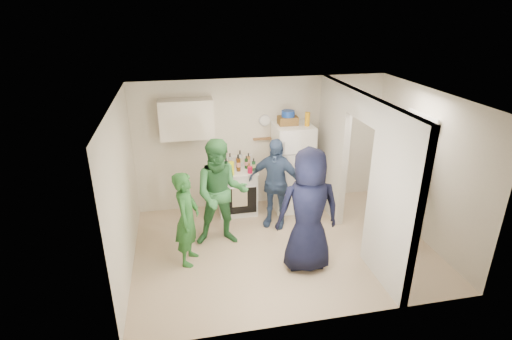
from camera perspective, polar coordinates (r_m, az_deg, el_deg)
The scene contains 37 objects.
floor at distance 6.76m, azimuth 3.87°, elevation -10.88°, with size 4.80×4.80×0.00m, color tan.
wall_back at distance 7.69m, azimuth 0.83°, elevation 3.88°, with size 4.80×4.80×0.00m, color silver.
wall_front at distance 4.73m, azimuth 9.69°, elevation -9.32°, with size 4.80×4.80×0.00m, color silver.
wall_left at distance 6.01m, azimuth -18.48°, elevation -2.92°, with size 3.40×3.40×0.00m, color silver.
wall_right at distance 7.15m, azimuth 23.07°, elevation 0.49°, with size 3.40×3.40×0.00m, color silver.
ceiling at distance 5.76m, azimuth 4.53°, elevation 10.30°, with size 4.80×4.80×0.00m, color white.
partition_pier_back at distance 7.49m, azimuth 10.83°, elevation 2.95°, with size 0.12×1.20×2.50m, color silver.
partition_pier_front at distance 5.69m, azimuth 18.96°, elevation -4.51°, with size 0.12×1.20×2.50m, color silver.
partition_header at distance 6.24m, azimuth 15.26°, elevation 8.65°, with size 0.12×1.00×0.40m, color silver.
stove at distance 7.61m, azimuth -2.75°, elevation -3.00°, with size 0.73×0.61×0.87m, color white.
upper_cabinet at distance 7.19m, azimuth -9.90°, elevation 7.19°, with size 0.95×0.34×0.70m, color silver.
fridge at distance 7.63m, azimuth 5.18°, elevation 0.35°, with size 0.69×0.67×1.68m, color white.
wicker_basket at distance 7.35m, azimuth 4.57°, elevation 7.06°, with size 0.35×0.25×0.15m, color brown.
blue_bowl at distance 7.32m, azimuth 4.60°, elevation 8.03°, with size 0.24×0.24×0.11m, color #163B99.
yellow_cup_stack_top at distance 7.29m, azimuth 7.34°, elevation 7.22°, with size 0.09×0.09×0.25m, color #EBA213.
wall_clock at distance 7.55m, azimuth 1.25°, elevation 7.09°, with size 0.22×0.22×0.03m, color white.
spice_shelf at distance 7.61m, azimuth 0.91°, elevation 4.47°, with size 0.35×0.08×0.03m, color olive.
nook_window at distance 7.16m, azimuth 22.56°, elevation 4.04°, with size 0.03×0.70×0.80m, color black.
nook_window_frame at distance 7.15m, azimuth 22.46°, elevation 4.03°, with size 0.04×0.76×0.86m, color white.
nook_valance at distance 7.05m, azimuth 22.71°, elevation 6.72°, with size 0.04×0.82×0.18m, color white.
yellow_cup_stack_stove at distance 7.16m, azimuth -3.51°, elevation 0.22°, with size 0.09×0.09×0.25m, color #EFFF15.
red_cup at distance 7.26m, azimuth -0.86°, elevation 0.01°, with size 0.09×0.09×0.12m, color red.
person_green_left at distance 6.11m, azimuth -9.83°, elevation -6.87°, with size 0.55×0.36×1.50m, color #2B6C2F.
person_green_center at distance 6.44m, azimuth -5.01°, elevation -3.38°, with size 0.88×0.69×1.81m, color #337542.
person_denim at distance 7.01m, azimuth 2.70°, elevation -1.88°, with size 0.96×0.40×1.64m, color #374A79.
person_navy at distance 5.86m, azimuth 7.48°, elevation -5.79°, with size 0.93×0.61×1.91m, color black.
person_nook at distance 7.06m, azimuth 19.44°, elevation -2.20°, with size 1.18×0.68×1.82m, color black.
bottle_a at distance 7.44m, azimuth -5.02°, elevation 1.20°, with size 0.06×0.06×0.29m, color brown.
bottle_b at distance 7.30m, azimuth -4.29°, elevation 0.74°, with size 0.07×0.07×0.28m, color #1B522C.
bottle_c at distance 7.48m, azimuth -3.73°, elevation 1.37°, with size 0.07×0.07×0.29m, color silver.
bottle_d at distance 7.31m, azimuth -2.52°, elevation 1.03°, with size 0.07×0.07×0.33m, color #55300E.
bottle_e at distance 7.56m, azimuth -2.29°, elevation 1.71°, with size 0.08×0.08×0.31m, color #B0BDC3.
bottle_f at distance 7.44m, azimuth -1.40°, elevation 1.15°, with size 0.06×0.06×0.25m, color #143816.
bottle_g at distance 7.54m, azimuth -1.09°, elevation 1.49°, with size 0.07×0.07×0.26m, color #A87337.
bottle_h at distance 7.21m, azimuth -4.98°, elevation 0.60°, with size 0.08×0.08×0.31m, color #B1B9BE.
bottle_i at distance 7.47m, azimuth -2.61°, elevation 1.24°, with size 0.07×0.07×0.26m, color #4F1A0D.
bottle_j at distance 7.34m, azimuth -0.34°, elevation 0.79°, with size 0.07×0.07×0.24m, color #1E582E.
Camera 1 is at (-1.55, -5.41, 3.73)m, focal length 28.00 mm.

